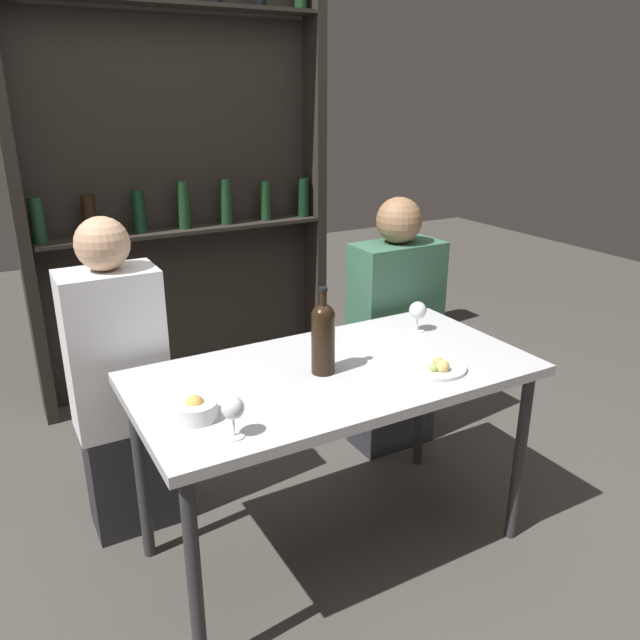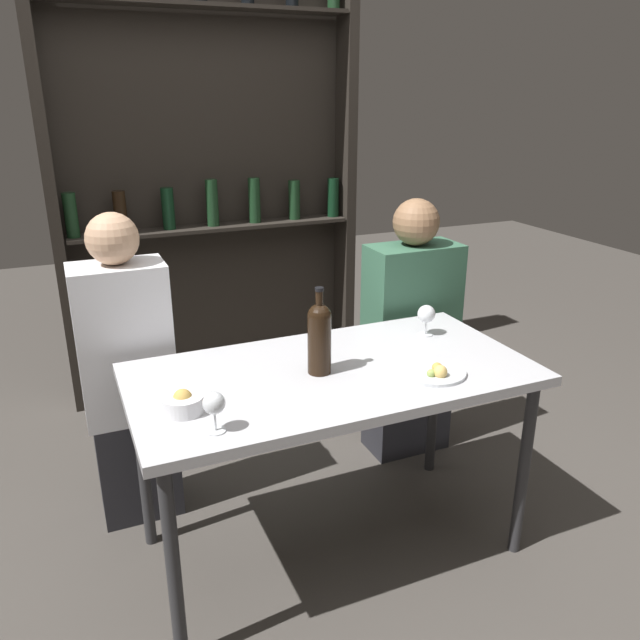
{
  "view_description": "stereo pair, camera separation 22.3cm",
  "coord_description": "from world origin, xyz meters",
  "px_view_note": "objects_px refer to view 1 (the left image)",
  "views": [
    {
      "loc": [
        -1.03,
        -1.72,
        1.67
      ],
      "look_at": [
        0.0,
        0.11,
        0.91
      ],
      "focal_mm": 35.0,
      "sensor_mm": 36.0,
      "label": 1
    },
    {
      "loc": [
        -0.83,
        -1.81,
        1.67
      ],
      "look_at": [
        0.0,
        0.11,
        0.91
      ],
      "focal_mm": 35.0,
      "sensor_mm": 36.0,
      "label": 2
    }
  ],
  "objects_px": {
    "wine_bottle": "(322,335)",
    "wine_glass_0": "(418,311)",
    "wine_glass_1": "(233,409)",
    "seated_person_left": "(120,390)",
    "seated_person_right": "(394,334)",
    "snack_bowl": "(195,409)",
    "food_plate_0": "(435,366)"
  },
  "relations": [
    {
      "from": "wine_bottle",
      "to": "wine_glass_0",
      "type": "height_order",
      "value": "wine_bottle"
    },
    {
      "from": "wine_glass_0",
      "to": "seated_person_left",
      "type": "bearing_deg",
      "value": 161.7
    },
    {
      "from": "wine_glass_0",
      "to": "wine_glass_1",
      "type": "relative_size",
      "value": 1.01
    },
    {
      "from": "seated_person_left",
      "to": "wine_glass_0",
      "type": "bearing_deg",
      "value": -18.3
    },
    {
      "from": "wine_glass_1",
      "to": "seated_person_left",
      "type": "relative_size",
      "value": 0.1
    },
    {
      "from": "wine_bottle",
      "to": "wine_glass_0",
      "type": "relative_size",
      "value": 2.47
    },
    {
      "from": "snack_bowl",
      "to": "seated_person_right",
      "type": "distance_m",
      "value": 1.36
    },
    {
      "from": "seated_person_left",
      "to": "seated_person_right",
      "type": "relative_size",
      "value": 1.03
    },
    {
      "from": "seated_person_left",
      "to": "snack_bowl",
      "type": "bearing_deg",
      "value": -80.98
    },
    {
      "from": "wine_glass_0",
      "to": "seated_person_right",
      "type": "distance_m",
      "value": 0.48
    },
    {
      "from": "seated_person_right",
      "to": "wine_bottle",
      "type": "bearing_deg",
      "value": -142.87
    },
    {
      "from": "wine_bottle",
      "to": "wine_glass_0",
      "type": "distance_m",
      "value": 0.55
    },
    {
      "from": "wine_glass_0",
      "to": "seated_person_right",
      "type": "xyz_separation_m",
      "value": [
        0.16,
        0.37,
        -0.26
      ]
    },
    {
      "from": "wine_bottle",
      "to": "seated_person_right",
      "type": "bearing_deg",
      "value": 37.13
    },
    {
      "from": "wine_glass_0",
      "to": "seated_person_right",
      "type": "bearing_deg",
      "value": 66.31
    },
    {
      "from": "wine_glass_0",
      "to": "seated_person_left",
      "type": "relative_size",
      "value": 0.1
    },
    {
      "from": "food_plate_0",
      "to": "seated_person_right",
      "type": "height_order",
      "value": "seated_person_right"
    },
    {
      "from": "wine_glass_0",
      "to": "wine_glass_1",
      "type": "xyz_separation_m",
      "value": [
        -0.96,
        -0.41,
        0.0
      ]
    },
    {
      "from": "snack_bowl",
      "to": "seated_person_left",
      "type": "bearing_deg",
      "value": 99.02
    },
    {
      "from": "wine_glass_1",
      "to": "snack_bowl",
      "type": "height_order",
      "value": "wine_glass_1"
    },
    {
      "from": "seated_person_left",
      "to": "wine_bottle",
      "type": "bearing_deg",
      "value": -41.54
    },
    {
      "from": "seated_person_left",
      "to": "food_plate_0",
      "type": "bearing_deg",
      "value": -36.42
    },
    {
      "from": "wine_bottle",
      "to": "wine_glass_1",
      "type": "xyz_separation_m",
      "value": [
        -0.43,
        -0.26,
        -0.05
      ]
    },
    {
      "from": "wine_glass_1",
      "to": "seated_person_left",
      "type": "bearing_deg",
      "value": 101.57
    },
    {
      "from": "seated_person_left",
      "to": "seated_person_right",
      "type": "bearing_deg",
      "value": 0.0
    },
    {
      "from": "wine_glass_1",
      "to": "seated_person_right",
      "type": "distance_m",
      "value": 1.39
    },
    {
      "from": "wine_glass_1",
      "to": "wine_bottle",
      "type": "bearing_deg",
      "value": 30.67
    },
    {
      "from": "wine_glass_1",
      "to": "food_plate_0",
      "type": "xyz_separation_m",
      "value": [
        0.79,
        0.08,
        -0.08
      ]
    },
    {
      "from": "snack_bowl",
      "to": "seated_person_left",
      "type": "relative_size",
      "value": 0.1
    },
    {
      "from": "wine_bottle",
      "to": "seated_person_left",
      "type": "xyz_separation_m",
      "value": [
        -0.59,
        0.52,
        -0.29
      ]
    },
    {
      "from": "food_plate_0",
      "to": "wine_glass_1",
      "type": "bearing_deg",
      "value": -174.09
    },
    {
      "from": "wine_bottle",
      "to": "wine_glass_0",
      "type": "bearing_deg",
      "value": 16.15
    }
  ]
}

